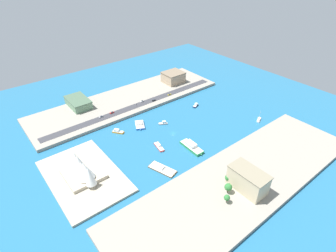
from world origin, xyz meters
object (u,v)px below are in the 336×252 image
object	(u,v)px
tugboat_red	(159,146)
opera_landmark	(83,169)
patrol_launch_navy	(196,105)
suv_black	(154,100)
apartment_midrise_tan	(173,77)
pickup_red	(112,113)
yacht_sleek_gray	(163,123)
office_block_beige	(248,180)
taxi_yellow_cab	(169,94)
water_taxi_orange	(118,131)
traffic_light_waterfront	(137,105)
terminal_long_green	(78,102)
barge_flat_brown	(161,168)
ferry_green_doubledeck	(192,146)
sailboat_small_white	(259,120)
catamaran_blue	(140,125)
sedan_silver	(101,117)
van_white	(142,101)

from	to	relation	value
tugboat_red	opera_landmark	bearing A→B (deg)	85.76
patrol_launch_navy	suv_black	world-z (taller)	suv_black
apartment_midrise_tan	pickup_red	xyz separation A→B (m)	(-22.23, 108.24, -6.20)
yacht_sleek_gray	office_block_beige	distance (m)	117.99
suv_black	taxi_yellow_cab	xyz separation A→B (m)	(0.32, -24.75, -0.09)
water_taxi_orange	traffic_light_waterfront	size ratio (longest dim) A/B	1.86
water_taxi_orange	yacht_sleek_gray	bearing A→B (deg)	-109.74
terminal_long_green	tugboat_red	bearing A→B (deg)	-166.16
patrol_launch_navy	barge_flat_brown	world-z (taller)	patrol_launch_navy
ferry_green_doubledeck	tugboat_red	bearing A→B (deg)	48.56
yacht_sleek_gray	office_block_beige	size ratio (longest dim) A/B	0.33
water_taxi_orange	terminal_long_green	xyz separation A→B (m)	(72.53, 10.72, 6.68)
suv_black	yacht_sleek_gray	bearing A→B (deg)	156.18
tugboat_red	taxi_yellow_cab	size ratio (longest dim) A/B	3.65
tugboat_red	barge_flat_brown	size ratio (longest dim) A/B	0.62
suv_black	opera_landmark	world-z (taller)	opera_landmark
traffic_light_waterfront	opera_landmark	world-z (taller)	opera_landmark
water_taxi_orange	office_block_beige	world-z (taller)	office_block_beige
traffic_light_waterfront	sailboat_small_white	bearing A→B (deg)	-137.02
office_block_beige	opera_landmark	xyz separation A→B (m)	(93.04, 92.98, -2.74)
ferry_green_doubledeck	barge_flat_brown	xyz separation A→B (m)	(-5.42, 40.30, -1.20)
barge_flat_brown	taxi_yellow_cab	size ratio (longest dim) A/B	5.89
apartment_midrise_tan	pickup_red	bearing A→B (deg)	101.60
yacht_sleek_gray	barge_flat_brown	world-z (taller)	yacht_sleek_gray
patrol_launch_navy	opera_landmark	bearing A→B (deg)	101.16
ferry_green_doubledeck	pickup_red	bearing A→B (deg)	16.75
terminal_long_green	suv_black	world-z (taller)	terminal_long_green
patrol_launch_navy	apartment_midrise_tan	xyz separation A→B (m)	(65.52, -18.72, 9.27)
yacht_sleek_gray	terminal_long_green	size ratio (longest dim) A/B	0.28
tugboat_red	sailboat_small_white	world-z (taller)	sailboat_small_white
pickup_red	taxi_yellow_cab	world-z (taller)	pickup_red
catamaran_blue	yacht_sleek_gray	bearing A→B (deg)	-121.04
sailboat_small_white	suv_black	size ratio (longest dim) A/B	2.45
ferry_green_doubledeck	taxi_yellow_cab	size ratio (longest dim) A/B	6.28
patrol_launch_navy	taxi_yellow_cab	bearing A→B (deg)	15.39
sedan_silver	patrol_launch_navy	bearing A→B (deg)	-112.57
tugboat_red	ferry_green_doubledeck	distance (m)	31.22
catamaran_blue	water_taxi_orange	distance (m)	25.04
yacht_sleek_gray	barge_flat_brown	xyz separation A→B (m)	(-55.63, 45.10, -0.35)
office_block_beige	taxi_yellow_cab	size ratio (longest dim) A/B	6.76
patrol_launch_navy	ferry_green_doubledeck	xyz separation A→B (m)	(-56.92, 59.36, 0.93)
tugboat_red	office_block_beige	distance (m)	90.44
barge_flat_brown	terminal_long_green	xyz separation A→B (m)	(144.95, 12.37, 7.15)
catamaran_blue	water_taxi_orange	size ratio (longest dim) A/B	1.60
office_block_beige	van_white	size ratio (longest dim) A/B	6.41
taxi_yellow_cab	catamaran_blue	bearing A→B (deg)	115.21
sailboat_small_white	suv_black	bearing A→B (deg)	33.10
office_block_beige	pickup_red	distance (m)	169.39
barge_flat_brown	terminal_long_green	world-z (taller)	terminal_long_green
patrol_launch_navy	apartment_midrise_tan	distance (m)	68.77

